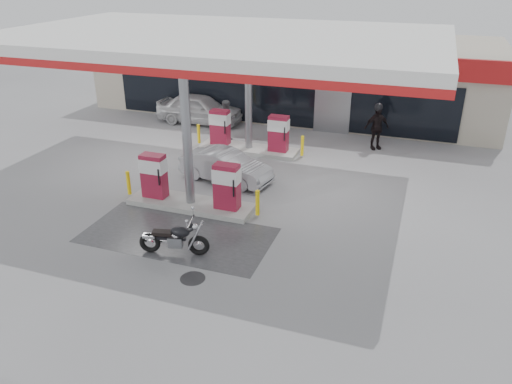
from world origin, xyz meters
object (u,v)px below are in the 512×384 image
pump_island_near (190,188)px  hatchback_silver (226,166)px  biker_walking (377,128)px  pump_island_far (249,136)px  parked_car_left (196,100)px  sedan_white (199,109)px  parked_motorcycle (175,239)px  attendant (227,121)px

pump_island_near → hatchback_silver: 2.54m
pump_island_near → hatchback_silver: size_ratio=1.38×
biker_walking → pump_island_near: bearing=-156.5°
pump_island_far → parked_car_left: 7.48m
hatchback_silver → parked_car_left: 10.44m
pump_island_far → parked_car_left: pump_island_far is taller
sedan_white → pump_island_far: bearing=-128.8°
parked_car_left → sedan_white: bearing=-139.1°
biker_walking → parked_motorcycle: bearing=-144.7°
parked_motorcycle → pump_island_far: bearing=82.7°
attendant → pump_island_near: bearing=-143.9°
pump_island_far → attendant: size_ratio=2.58×
parked_motorcycle → attendant: attendant is taller
pump_island_near → biker_walking: size_ratio=2.55×
parked_motorcycle → sedan_white: 13.15m
pump_island_near → hatchback_silver: pump_island_near is taller
pump_island_far → parked_motorcycle: bearing=-83.9°
attendant → hatchback_silver: bearing=-134.1°
pump_island_near → parked_motorcycle: bearing=-72.1°
pump_island_far → biker_walking: size_ratio=2.55×
attendant → hatchback_silver: (1.77, -4.49, -0.38)m
pump_island_near → attendant: attendant is taller
hatchback_silver → pump_island_near: bearing=-176.7°
biker_walking → sedan_white: bearing=140.8°
sedan_white → attendant: size_ratio=2.30×
pump_island_far → hatchback_silver: (0.32, -3.49, -0.10)m
pump_island_far → parked_motorcycle: 9.04m
sedan_white → parked_motorcycle: bearing=-157.8°
pump_island_near → sedan_white: 10.02m
parked_motorcycle → attendant: size_ratio=1.05×
sedan_white → biker_walking: (9.35, -1.00, 0.23)m
parked_motorcycle → sedan_white: size_ratio=0.46×
parked_motorcycle → hatchback_silver: bearing=83.3°
pump_island_near → parked_motorcycle: 3.15m
sedan_white → hatchback_silver: (4.27, -6.69, -0.17)m
sedan_white → parked_car_left: bearing=30.0°
hatchback_silver → biker_walking: biker_walking is taller
pump_island_near → parked_car_left: size_ratio=1.25×
pump_island_near → biker_walking: 9.82m
parked_car_left → biker_walking: bearing=-95.6°
biker_walking → parked_car_left: bearing=130.2°
parked_motorcycle → parked_car_left: (-6.17, 14.36, 0.12)m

